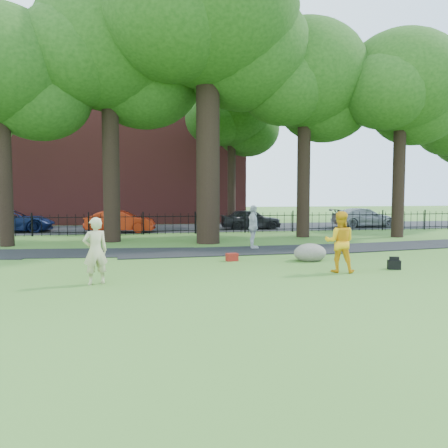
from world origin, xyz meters
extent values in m
plane|color=#3C6423|center=(0.00, 0.00, 0.00)|extent=(120.00, 120.00, 0.00)
cube|color=black|center=(1.00, 3.90, 0.00)|extent=(36.07, 3.85, 0.03)
cube|color=black|center=(0.00, 16.00, 0.00)|extent=(80.00, 7.00, 0.02)
cube|color=black|center=(0.00, 12.00, 1.02)|extent=(44.00, 0.04, 0.04)
cube|color=black|center=(0.00, 12.00, 0.18)|extent=(44.00, 0.04, 0.04)
cube|color=maroon|center=(-4.00, 24.00, 6.00)|extent=(18.00, 8.00, 12.00)
cylinder|color=black|center=(0.00, 7.00, 5.25)|extent=(1.10, 1.10, 10.50)
ellipsoid|color=#1A3E10|center=(0.00, 7.00, 10.80)|extent=(8.40, 8.40, 7.14)
ellipsoid|color=#1A3E10|center=(1.89, 8.05, 9.30)|extent=(6.72, 6.72, 5.71)
ellipsoid|color=#1A3E10|center=(-1.68, 6.16, 9.90)|extent=(6.30, 6.30, 5.36)
cylinder|color=black|center=(-9.00, 7.50, 3.85)|extent=(0.60, 0.60, 7.70)
ellipsoid|color=#1A3E10|center=(-9.00, 7.50, 7.92)|extent=(6.00, 6.00, 5.10)
ellipsoid|color=#1A3E10|center=(-7.65, 8.25, 6.82)|extent=(4.80, 4.80, 4.08)
cylinder|color=black|center=(-4.50, 8.50, 4.55)|extent=(0.80, 0.80, 9.10)
ellipsoid|color=#1A3E10|center=(-4.50, 8.50, 9.36)|extent=(7.20, 7.20, 6.12)
ellipsoid|color=#1A3E10|center=(-2.88, 9.40, 8.06)|extent=(5.76, 5.76, 4.90)
ellipsoid|color=#1A3E10|center=(-5.94, 7.78, 8.58)|extent=(5.40, 5.40, 4.59)
cylinder|color=black|center=(5.50, 9.00, 4.20)|extent=(0.70, 0.70, 8.40)
ellipsoid|color=#1A3E10|center=(5.50, 9.00, 8.64)|extent=(6.60, 6.60, 5.61)
ellipsoid|color=#1A3E10|center=(6.98, 9.82, 7.44)|extent=(5.28, 5.28, 4.49)
ellipsoid|color=#1A3E10|center=(4.18, 8.34, 7.92)|extent=(4.95, 4.95, 4.21)
cylinder|color=black|center=(10.50, 8.00, 4.02)|extent=(0.64, 0.64, 8.05)
ellipsoid|color=#1A3E10|center=(10.50, 8.00, 8.28)|extent=(6.20, 6.20, 5.27)
ellipsoid|color=#1A3E10|center=(11.89, 8.78, 7.13)|extent=(4.96, 4.96, 4.22)
ellipsoid|color=#1A3E10|center=(9.26, 7.38, 7.59)|extent=(4.65, 4.65, 3.95)
imported|color=tan|center=(-4.28, -1.69, 0.87)|extent=(0.74, 0.61, 1.75)
imported|color=#EFA114|center=(2.73, -1.25, 0.91)|extent=(1.09, 0.99, 1.83)
imported|color=silver|center=(1.57, 4.53, 0.93)|extent=(0.59, 1.14, 1.86)
ellipsoid|color=#5E5B4E|center=(2.70, 0.99, 0.33)|extent=(1.33, 1.13, 0.67)
cube|color=black|center=(4.62, -1.12, 0.14)|extent=(0.44, 0.36, 0.28)
cube|color=maroon|center=(0.00, 1.46, 0.14)|extent=(0.44, 0.33, 0.27)
imported|color=red|center=(-4.35, 13.50, 0.67)|extent=(4.24, 1.97, 1.35)
imported|color=#0C163D|center=(-10.84, 14.78, 0.69)|extent=(5.22, 2.91, 1.38)
imported|color=black|center=(3.94, 14.30, 0.66)|extent=(3.97, 1.75, 1.33)
imported|color=gray|center=(12.12, 14.62, 0.66)|extent=(4.59, 1.98, 1.32)
camera|label=1|loc=(-3.09, -13.34, 2.37)|focal=35.00mm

